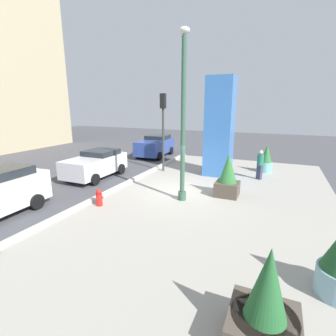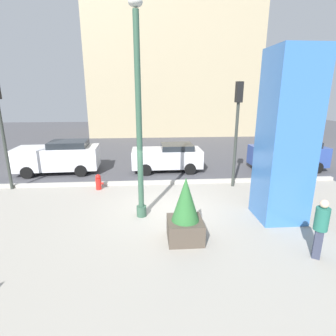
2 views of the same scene
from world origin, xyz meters
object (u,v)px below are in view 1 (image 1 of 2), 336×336
object	(u,v)px
pedestrian_on_sidewalk	(260,163)
lamp_post	(183,122)
potted_plant_mid_plaza	(265,311)
fire_hydrant	(99,198)
car_passing_lane	(155,146)
traffic_light_far_side	(163,120)
art_pillar_blue	(220,127)
potted_plant_near_left	(228,178)
potted_plant_curbside	(266,159)
car_intersection	(96,164)

from	to	relation	value
pedestrian_on_sidewalk	lamp_post	bearing A→B (deg)	149.02
potted_plant_mid_plaza	fire_hydrant	size ratio (longest dim) A/B	2.61
fire_hydrant	potted_plant_mid_plaza	bearing A→B (deg)	-120.52
pedestrian_on_sidewalk	car_passing_lane	bearing A→B (deg)	66.82
fire_hydrant	traffic_light_far_side	bearing A→B (deg)	-0.08
art_pillar_blue	fire_hydrant	distance (m)	8.23
car_passing_lane	pedestrian_on_sidewalk	bearing A→B (deg)	-113.18
lamp_post	potted_plant_near_left	size ratio (longest dim) A/B	3.53
traffic_light_far_side	potted_plant_curbside	bearing A→B (deg)	-68.63
car_passing_lane	pedestrian_on_sidewalk	size ratio (longest dim) A/B	2.50
car_passing_lane	pedestrian_on_sidewalk	xyz separation A→B (m)	(-3.68, -8.58, 0.07)
potted_plant_near_left	car_passing_lane	size ratio (longest dim) A/B	0.47
potted_plant_near_left	car_intersection	world-z (taller)	potted_plant_near_left
potted_plant_mid_plaza	traffic_light_far_side	size ratio (longest dim) A/B	0.40
lamp_post	car_passing_lane	size ratio (longest dim) A/B	1.67
potted_plant_curbside	fire_hydrant	xyz separation A→B (m)	(-8.86, 6.15, -0.45)
car_passing_lane	traffic_light_far_side	bearing A→B (deg)	-147.33
potted_plant_curbside	car_passing_lane	bearing A→B (deg)	78.67
car_intersection	pedestrian_on_sidewalk	bearing A→B (deg)	-68.83
art_pillar_blue	traffic_light_far_side	bearing A→B (deg)	99.28
car_passing_lane	art_pillar_blue	bearing A→B (deg)	-120.47
potted_plant_near_left	traffic_light_far_side	world-z (taller)	traffic_light_far_side
potted_plant_curbside	pedestrian_on_sidewalk	world-z (taller)	potted_plant_curbside
fire_hydrant	car_intersection	size ratio (longest dim) A/B	0.19
potted_plant_near_left	pedestrian_on_sidewalk	xyz separation A→B (m)	(3.50, -1.17, 0.06)
car_intersection	lamp_post	bearing A→B (deg)	-103.28
potted_plant_near_left	art_pillar_blue	bearing A→B (deg)	19.79
fire_hydrant	car_passing_lane	bearing A→B (deg)	14.07
potted_plant_near_left	car_intersection	distance (m)	7.76
potted_plant_mid_plaza	pedestrian_on_sidewalk	world-z (taller)	potted_plant_mid_plaza
art_pillar_blue	car_intersection	bearing A→B (deg)	118.60
lamp_post	car_intersection	xyz separation A→B (m)	(1.42, 6.00, -2.68)
lamp_post	potted_plant_curbside	bearing A→B (deg)	-24.97
car_intersection	car_passing_lane	bearing A→B (deg)	-2.82
potted_plant_curbside	potted_plant_near_left	bearing A→B (deg)	165.49
art_pillar_blue	car_passing_lane	size ratio (longest dim) A/B	1.36
fire_hydrant	car_passing_lane	xyz separation A→B (m)	(10.63, 2.66, 0.52)
fire_hydrant	lamp_post	bearing A→B (deg)	-55.22
car_passing_lane	lamp_post	bearing A→B (deg)	-146.54
art_pillar_blue	potted_plant_near_left	world-z (taller)	art_pillar_blue
lamp_post	fire_hydrant	xyz separation A→B (m)	(-2.08, 2.99, -3.12)
lamp_post	potted_plant_curbside	xyz separation A→B (m)	(6.79, -3.16, -2.67)
potted_plant_near_left	pedestrian_on_sidewalk	size ratio (longest dim) A/B	1.19
traffic_light_far_side	pedestrian_on_sidewalk	bearing A→B (deg)	-85.23
car_passing_lane	potted_plant_curbside	bearing A→B (deg)	-101.33
lamp_post	potted_plant_mid_plaza	xyz separation A→B (m)	(-6.11, -3.85, -2.76)
lamp_post	art_pillar_blue	size ratio (longest dim) A/B	1.23
potted_plant_near_left	car_passing_lane	bearing A→B (deg)	45.91
traffic_light_far_side	car_intersection	world-z (taller)	traffic_light_far_side
lamp_post	art_pillar_blue	bearing A→B (deg)	-5.45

